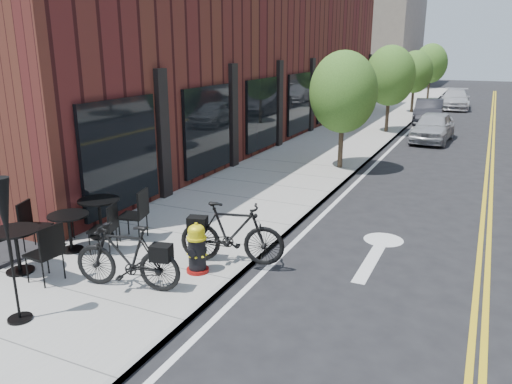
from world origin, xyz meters
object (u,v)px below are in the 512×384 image
Objects in this scene: fire_hydrant at (197,249)px; parked_car_c at (455,99)px; bistro_set_a at (69,227)px; bistro_set_b at (17,244)px; bistro_set_c at (100,212)px; patio_umbrella at (5,220)px; bicycle_right at (232,233)px; parked_car_a at (433,127)px; bicycle_left at (127,257)px; parked_car_b at (429,112)px.

parked_car_c is at bearing 62.58° from fire_hydrant.
bistro_set_b is (-0.11, -1.14, 0.03)m from bistro_set_a.
patio_umbrella reaches higher than bistro_set_c.
parked_car_c reaches higher than bistro_set_b.
fire_hydrant is 0.47× the size of bistro_set_b.
bicycle_right reaches higher than parked_car_c.
bistro_set_b is (-3.30, -1.96, -0.06)m from bicycle_right.
bicycle_right reaches higher than parked_car_a.
parked_car_c is at bearing 93.47° from parked_car_a.
bicycle_right is at bearing -14.82° from bistro_set_c.
bicycle_left is 2.22m from bistro_set_a.
parked_car_a and parked_car_c have the same top height.
bistro_set_c is 0.52× the size of parked_car_b.
bistro_set_c is at bearing -105.42° from parked_car_b.
bistro_set_c is 16.08m from parked_car_a.
parked_car_c is at bearing 61.05° from bistro_set_a.
fire_hydrant is at bearing -94.75° from parked_car_a.
parked_car_a is at bearing 157.87° from bicycle_left.
bicycle_right is 1.06× the size of bistro_set_a.
parked_car_c is at bearing -18.88° from bicycle_right.
bistro_set_b is 0.96× the size of bistro_set_c.
fire_hydrant is at bearing -26.94° from bistro_set_c.
parked_car_a is at bearing 77.75° from bistro_set_b.
bistro_set_c is 21.09m from parked_car_b.
parked_car_c reaches higher than bistro_set_c.
parked_car_c is (1.90, 28.27, -0.07)m from bicycle_right.
bicycle_right is at bearing 33.55° from fire_hydrant.
parked_car_a is at bearing -85.30° from parked_car_b.
bicycle_left is at bearing 130.59° from bicycle_right.
parked_car_b is 7.64m from parked_car_c.
parked_car_b is (4.27, 20.65, -0.01)m from bistro_set_c.
bistro_set_c is (-3.17, 0.03, -0.05)m from bicycle_right.
parked_car_a is at bearing -92.93° from parked_car_c.
parked_car_c reaches higher than bistro_set_a.
fire_hydrant is 0.73m from bicycle_right.
parked_car_b is at bearing 82.75° from patio_umbrella.
bistro_set_b is at bearing -114.82° from bistro_set_a.
bicycle_left reaches higher than bistro_set_c.
bicycle_right is 15.41m from parked_car_a.
bistro_set_a is at bearing 118.48° from patio_umbrella.
patio_umbrella reaches higher than bicycle_left.
bicycle_right is at bearing -96.79° from parked_car_b.
patio_umbrella is 0.50× the size of parked_car_c.
bistro_set_c is 3.55m from patio_umbrella.
parked_car_c is (3.01, 29.90, -0.04)m from bicycle_left.
bistro_set_c is at bearing 90.70° from bistro_set_b.
patio_umbrella is (-1.53, -2.55, 1.13)m from fire_hydrant.
parked_car_c is (5.09, 29.09, 0.02)m from bistro_set_a.
fire_hydrant is 0.21× the size of parked_car_c.
parked_car_a is (5.09, 16.11, 0.03)m from bistro_set_a.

